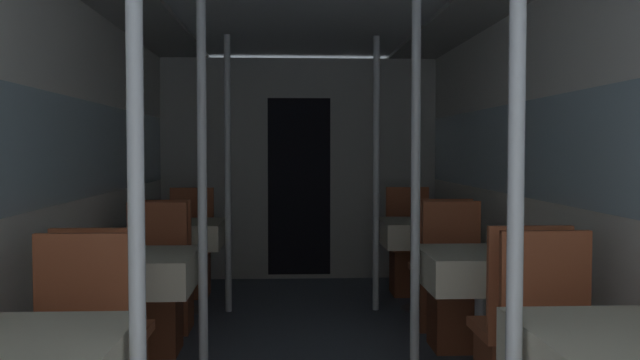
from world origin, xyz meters
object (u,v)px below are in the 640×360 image
(chair_right_near_2, at_px, (440,288))
(chair_right_far_2, at_px, (410,261))
(support_pole_left_0, at_px, (136,214))
(support_pole_right_1, at_px, (416,185))
(dining_table_left_2, at_px, (179,236))
(chair_left_far_1, at_px, (154,306))
(dining_table_right_1, at_px, (483,272))
(chair_right_near_1, at_px, (518,359))
(support_pole_right_2, at_px, (376,174))
(dining_table_right_2, at_px, (424,235))
(chair_left_far_2, at_px, (190,263))
(chair_left_near_2, at_px, (167,291))
(chair_right_far_1, at_px, (456,303))
(support_pole_right_0, at_px, (515,212))
(dining_table_left_1, at_px, (132,275))
(support_pole_left_2, at_px, (228,174))
(support_pole_left_1, at_px, (202,185))

(chair_right_near_2, height_order, chair_right_far_2, same)
(support_pole_left_0, bearing_deg, chair_right_near_2, 61.13)
(support_pole_right_1, xyz_separation_m, chair_right_near_2, (0.40, 1.15, -0.83))
(dining_table_left_2, bearing_deg, chair_left_far_1, -90.00)
(dining_table_left_2, height_order, dining_table_right_1, same)
(chair_right_near_1, distance_m, support_pole_right_2, 2.59)
(dining_table_right_2, distance_m, chair_right_near_2, 0.71)
(dining_table_left_2, bearing_deg, chair_left_far_2, 90.00)
(dining_table_left_2, xyz_separation_m, support_pole_right_2, (1.62, 0.00, 0.51))
(dining_table_right_2, relative_size, chair_right_far_2, 0.76)
(chair_left_near_2, height_order, chair_right_far_1, same)
(support_pole_right_0, xyz_separation_m, support_pole_right_2, (0.00, 3.57, 0.00))
(support_pole_right_0, xyz_separation_m, dining_table_right_1, (0.40, 1.78, -0.51))
(dining_table_left_1, relative_size, support_pole_right_1, 0.33)
(chair_left_far_2, height_order, support_pole_left_2, support_pole_left_2)
(support_pole_left_2, xyz_separation_m, support_pole_right_1, (1.22, -1.78, 0.00))
(support_pole_left_1, relative_size, dining_table_right_1, 3.05)
(chair_left_far_1, xyz_separation_m, dining_table_right_1, (2.01, -0.64, 0.32))
(chair_left_far_1, xyz_separation_m, chair_right_near_1, (2.01, -1.27, 0.00))
(chair_left_far_2, relative_size, support_pole_left_2, 0.43)
(support_pole_right_0, bearing_deg, dining_table_left_2, 114.37)
(support_pole_left_1, height_order, dining_table_left_2, support_pole_left_1)
(support_pole_left_0, distance_m, support_pole_left_2, 3.57)
(dining_table_left_1, distance_m, support_pole_right_1, 1.69)
(chair_left_far_1, xyz_separation_m, support_pole_right_2, (1.62, 1.15, 0.83))
(chair_left_far_1, bearing_deg, chair_right_near_1, 147.73)
(dining_table_left_1, relative_size, support_pole_right_0, 0.33)
(dining_table_left_1, height_order, support_pole_left_1, support_pole_left_1)
(chair_left_far_2, xyz_separation_m, support_pole_left_2, (0.40, -0.64, 0.83))
(dining_table_right_2, bearing_deg, chair_right_near_1, -90.00)
(support_pole_right_0, height_order, chair_right_far_1, support_pole_right_0)
(chair_right_far_1, distance_m, support_pole_right_1, 1.12)
(support_pole_left_1, xyz_separation_m, support_pole_left_2, (0.00, 1.78, 0.00))
(support_pole_right_2, bearing_deg, support_pole_left_1, -124.35)
(support_pole_right_2, bearing_deg, chair_right_near_2, -58.00)
(chair_left_far_1, xyz_separation_m, chair_right_far_2, (2.01, 1.78, 0.00))
(chair_left_far_1, distance_m, dining_table_right_1, 2.13)
(dining_table_left_2, height_order, dining_table_right_2, same)
(dining_table_left_1, height_order, dining_table_right_1, same)
(chair_left_near_2, relative_size, chair_left_far_2, 1.00)
(chair_right_near_1, xyz_separation_m, chair_right_near_2, (0.00, 1.78, 0.00))
(chair_right_far_1, bearing_deg, support_pole_left_1, 21.47)
(chair_right_far_1, distance_m, dining_table_right_2, 1.19)
(support_pole_left_2, distance_m, support_pole_right_0, 3.77)
(dining_table_right_1, relative_size, dining_table_right_2, 1.00)
(chair_left_near_2, height_order, support_pole_right_0, support_pole_right_0)
(chair_left_far_2, xyz_separation_m, chair_right_far_1, (2.01, -1.78, 0.00))
(dining_table_left_1, xyz_separation_m, support_pole_right_1, (1.62, 0.00, 0.51))
(dining_table_right_2, bearing_deg, support_pole_left_2, 180.00)
(dining_table_left_2, bearing_deg, chair_right_far_1, -29.69)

